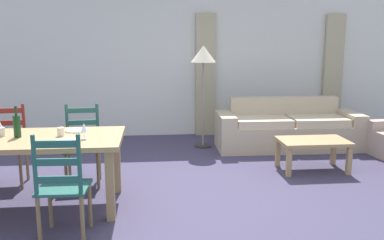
{
  "coord_description": "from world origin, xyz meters",
  "views": [
    {
      "loc": [
        -0.27,
        -4.17,
        1.69
      ],
      "look_at": [
        0.22,
        0.72,
        0.75
      ],
      "focal_mm": 38.08,
      "sensor_mm": 36.0,
      "label": 1
    }
  ],
  "objects_px": {
    "dining_chair_far_right": "(83,145)",
    "coffee_cup_secondary": "(1,132)",
    "couch": "(287,130)",
    "coffee_table": "(313,144)",
    "wine_bottle": "(17,126)",
    "standing_lamp": "(203,60)",
    "dining_chair_near_right": "(62,186)",
    "dining_table": "(27,146)",
    "coffee_cup_primary": "(61,132)",
    "wine_glass_near_right": "(84,128)",
    "dining_chair_far_left": "(7,145)"
  },
  "relations": [
    {
      "from": "wine_glass_near_right",
      "to": "dining_chair_far_right",
      "type": "bearing_deg",
      "value": 101.22
    },
    {
      "from": "dining_chair_far_right",
      "to": "coffee_cup_primary",
      "type": "xyz_separation_m",
      "value": [
        -0.09,
        -0.69,
        0.32
      ]
    },
    {
      "from": "dining_chair_far_right",
      "to": "dining_chair_far_left",
      "type": "bearing_deg",
      "value": 175.87
    },
    {
      "from": "wine_glass_near_right",
      "to": "coffee_cup_secondary",
      "type": "relative_size",
      "value": 1.79
    },
    {
      "from": "coffee_cup_primary",
      "to": "couch",
      "type": "relative_size",
      "value": 0.04
    },
    {
      "from": "coffee_table",
      "to": "wine_bottle",
      "type": "bearing_deg",
      "value": -165.1
    },
    {
      "from": "dining_table",
      "to": "couch",
      "type": "height_order",
      "value": "couch"
    },
    {
      "from": "dining_chair_far_left",
      "to": "wine_bottle",
      "type": "relative_size",
      "value": 3.04
    },
    {
      "from": "dining_table",
      "to": "dining_chair_far_right",
      "type": "height_order",
      "value": "dining_chair_far_right"
    },
    {
      "from": "coffee_cup_secondary",
      "to": "coffee_table",
      "type": "xyz_separation_m",
      "value": [
        3.65,
        0.86,
        -0.44
      ]
    },
    {
      "from": "coffee_cup_primary",
      "to": "coffee_cup_secondary",
      "type": "height_order",
      "value": "same"
    },
    {
      "from": "dining_table",
      "to": "coffee_table",
      "type": "height_order",
      "value": "dining_table"
    },
    {
      "from": "wine_glass_near_right",
      "to": "coffee_table",
      "type": "height_order",
      "value": "wine_glass_near_right"
    },
    {
      "from": "wine_bottle",
      "to": "dining_chair_far_left",
      "type": "bearing_deg",
      "value": 116.25
    },
    {
      "from": "coffee_cup_primary",
      "to": "wine_glass_near_right",
      "type": "bearing_deg",
      "value": -31.08
    },
    {
      "from": "dining_chair_far_left",
      "to": "couch",
      "type": "relative_size",
      "value": 0.42
    },
    {
      "from": "dining_chair_far_right",
      "to": "couch",
      "type": "distance_m",
      "value": 3.34
    },
    {
      "from": "couch",
      "to": "coffee_table",
      "type": "height_order",
      "value": "couch"
    },
    {
      "from": "couch",
      "to": "coffee_table",
      "type": "distance_m",
      "value": 1.22
    },
    {
      "from": "coffee_cup_primary",
      "to": "coffee_table",
      "type": "height_order",
      "value": "coffee_cup_primary"
    },
    {
      "from": "dining_table",
      "to": "dining_chair_far_right",
      "type": "xyz_separation_m",
      "value": [
        0.42,
        0.72,
        -0.19
      ]
    },
    {
      "from": "couch",
      "to": "coffee_table",
      "type": "bearing_deg",
      "value": -92.52
    },
    {
      "from": "dining_table",
      "to": "couch",
      "type": "bearing_deg",
      "value": 32.14
    },
    {
      "from": "dining_table",
      "to": "coffee_cup_primary",
      "type": "xyz_separation_m",
      "value": [
        0.33,
        0.03,
        0.13
      ]
    },
    {
      "from": "coffee_cup_secondary",
      "to": "standing_lamp",
      "type": "height_order",
      "value": "standing_lamp"
    },
    {
      "from": "dining_chair_far_right",
      "to": "coffee_cup_primary",
      "type": "bearing_deg",
      "value": -97.55
    },
    {
      "from": "dining_chair_far_right",
      "to": "coffee_table",
      "type": "distance_m",
      "value": 2.97
    },
    {
      "from": "dining_chair_near_right",
      "to": "dining_chair_far_right",
      "type": "distance_m",
      "value": 1.45
    },
    {
      "from": "wine_bottle",
      "to": "coffee_cup_primary",
      "type": "distance_m",
      "value": 0.43
    },
    {
      "from": "dining_table",
      "to": "wine_glass_near_right",
      "type": "distance_m",
      "value": 0.64
    },
    {
      "from": "dining_chair_far_right",
      "to": "wine_glass_near_right",
      "type": "bearing_deg",
      "value": -78.78
    },
    {
      "from": "dining_chair_far_left",
      "to": "couch",
      "type": "xyz_separation_m",
      "value": [
        3.9,
        1.37,
        -0.19
      ]
    },
    {
      "from": "dining_chair_far_right",
      "to": "coffee_cup_secondary",
      "type": "relative_size",
      "value": 10.67
    },
    {
      "from": "wine_glass_near_right",
      "to": "standing_lamp",
      "type": "distance_m",
      "value": 2.94
    },
    {
      "from": "coffee_cup_secondary",
      "to": "couch",
      "type": "relative_size",
      "value": 0.04
    },
    {
      "from": "wine_glass_near_right",
      "to": "coffee_table",
      "type": "relative_size",
      "value": 0.18
    },
    {
      "from": "coffee_cup_primary",
      "to": "couch",
      "type": "height_order",
      "value": "coffee_cup_primary"
    },
    {
      "from": "dining_chair_near_right",
      "to": "standing_lamp",
      "type": "relative_size",
      "value": 0.59
    },
    {
      "from": "dining_chair_near_right",
      "to": "coffee_cup_primary",
      "type": "xyz_separation_m",
      "value": [
        -0.15,
        0.75,
        0.32
      ]
    },
    {
      "from": "standing_lamp",
      "to": "dining_chair_far_left",
      "type": "bearing_deg",
      "value": -148.67
    },
    {
      "from": "dining_chair_near_right",
      "to": "coffee_cup_secondary",
      "type": "relative_size",
      "value": 10.67
    },
    {
      "from": "coffee_cup_secondary",
      "to": "dining_chair_near_right",
      "type": "bearing_deg",
      "value": -46.76
    },
    {
      "from": "dining_chair_near_right",
      "to": "couch",
      "type": "height_order",
      "value": "dining_chair_near_right"
    },
    {
      "from": "dining_chair_far_right",
      "to": "wine_bottle",
      "type": "distance_m",
      "value": 0.95
    },
    {
      "from": "dining_chair_near_right",
      "to": "wine_bottle",
      "type": "height_order",
      "value": "wine_bottle"
    },
    {
      "from": "coffee_table",
      "to": "dining_chair_near_right",
      "type": "bearing_deg",
      "value": -150.14
    },
    {
      "from": "wine_bottle",
      "to": "wine_glass_near_right",
      "type": "relative_size",
      "value": 1.96
    },
    {
      "from": "dining_chair_near_right",
      "to": "wine_glass_near_right",
      "type": "xyz_separation_m",
      "value": [
        0.11,
        0.59,
        0.38
      ]
    },
    {
      "from": "dining_chair_far_right",
      "to": "wine_bottle",
      "type": "relative_size",
      "value": 3.04
    },
    {
      "from": "wine_glass_near_right",
      "to": "coffee_table",
      "type": "distance_m",
      "value": 3.03
    }
  ]
}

